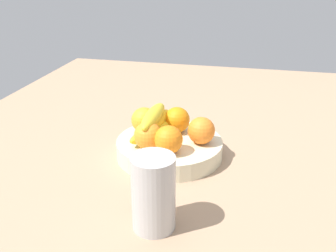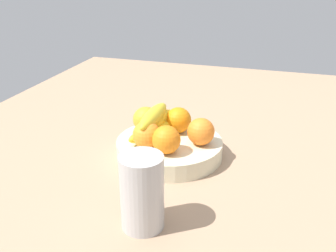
{
  "view_description": "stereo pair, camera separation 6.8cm",
  "coord_description": "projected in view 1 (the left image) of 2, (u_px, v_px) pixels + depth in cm",
  "views": [
    {
      "loc": [
        -92.94,
        -20.2,
        48.59
      ],
      "look_at": [
        -3.59,
        0.39,
        8.53
      ],
      "focal_mm": 41.84,
      "sensor_mm": 36.0,
      "label": 1
    },
    {
      "loc": [
        -91.18,
        -26.74,
        48.59
      ],
      "look_at": [
        -3.59,
        0.39,
        8.53
      ],
      "focal_mm": 41.84,
      "sensor_mm": 36.0,
      "label": 2
    }
  ],
  "objects": [
    {
      "name": "fruit_bowl",
      "position": [
        168.0,
        148.0,
        1.03
      ],
      "size": [
        27.61,
        27.61,
        4.53
      ],
      "primitive_type": "cylinder",
      "color": "beige",
      "rests_on": "ground_plane"
    },
    {
      "name": "orange_back_right",
      "position": [
        168.0,
        140.0,
        0.94
      ],
      "size": [
        6.97,
        6.97,
        6.97
      ],
      "primitive_type": "sphere",
      "color": "orange",
      "rests_on": "fruit_bowl"
    },
    {
      "name": "orange_center",
      "position": [
        145.0,
        119.0,
        1.05
      ],
      "size": [
        6.97,
        6.97,
        6.97
      ],
      "primitive_type": "sphere",
      "color": "orange",
      "rests_on": "fruit_bowl"
    },
    {
      "name": "ground_plane",
      "position": [
        172.0,
        155.0,
        1.07
      ],
      "size": [
        180.0,
        140.0,
        3.0
      ],
      "primitive_type": "cube",
      "color": "#A38265"
    },
    {
      "name": "orange_back_left",
      "position": [
        148.0,
        136.0,
        0.96
      ],
      "size": [
        6.97,
        6.97,
        6.97
      ],
      "primitive_type": "sphere",
      "color": "orange",
      "rests_on": "fruit_bowl"
    },
    {
      "name": "banana_bunch",
      "position": [
        154.0,
        124.0,
        1.01
      ],
      "size": [
        18.7,
        12.2,
        8.4
      ],
      "color": "yellow",
      "rests_on": "fruit_bowl"
    },
    {
      "name": "thermos_tumbler",
      "position": [
        153.0,
        193.0,
        0.74
      ],
      "size": [
        8.4,
        8.4,
        15.19
      ],
      "primitive_type": "cylinder",
      "color": "#B6B4B3",
      "rests_on": "ground_plane"
    },
    {
      "name": "orange_front_left",
      "position": [
        201.0,
        131.0,
        0.99
      ],
      "size": [
        6.97,
        6.97,
        6.97
      ],
      "primitive_type": "sphere",
      "color": "orange",
      "rests_on": "fruit_bowl"
    },
    {
      "name": "orange_front_right",
      "position": [
        177.0,
        120.0,
        1.05
      ],
      "size": [
        6.97,
        6.97,
        6.97
      ],
      "primitive_type": "sphere",
      "color": "orange",
      "rests_on": "fruit_bowl"
    }
  ]
}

